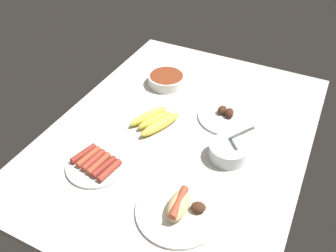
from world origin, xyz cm
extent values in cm
cube|color=silver|center=(0.00, 0.00, -1.50)|extent=(120.00, 90.00, 3.00)
ellipsoid|color=#E5D14C|center=(-1.52, 7.35, 1.92)|extent=(18.60, 10.54, 3.83)
ellipsoid|color=gold|center=(-0.34, 10.53, 1.71)|extent=(15.31, 9.84, 3.41)
ellipsoid|color=#E5D14C|center=(0.83, 13.72, 1.81)|extent=(16.67, 10.23, 3.62)
cylinder|color=white|center=(-32.39, -14.48, 0.50)|extent=(25.27, 25.27, 1.00)
ellipsoid|color=#DBB77A|center=(-32.39, -14.48, 3.20)|extent=(12.16, 7.01, 4.40)
cylinder|color=#AD472D|center=(-32.39, -14.48, 4.41)|extent=(11.26, 3.37, 2.40)
ellipsoid|color=#472819|center=(-30.08, -19.68, 2.40)|extent=(4.77, 5.29, 2.80)
cylinder|color=white|center=(-27.96, 17.44, 0.50)|extent=(20.32, 20.32, 1.00)
cylinder|color=#9E3828|center=(-29.21, 11.41, 2.12)|extent=(10.08, 3.69, 2.24)
cylinder|color=maroon|center=(-28.71, 13.82, 2.12)|extent=(10.10, 4.05, 2.24)
cylinder|color=#AD472D|center=(-28.21, 16.24, 2.12)|extent=(10.06, 3.47, 2.24)
cylinder|color=#9E3828|center=(-27.71, 18.65, 2.12)|extent=(10.06, 3.49, 2.24)
cylinder|color=#AD472D|center=(-27.21, 21.06, 2.12)|extent=(10.09, 3.83, 2.24)
cylinder|color=maroon|center=(-26.70, 23.47, 2.12)|extent=(10.10, 4.61, 2.24)
cylinder|color=white|center=(15.16, -12.70, 0.50)|extent=(21.89, 21.89, 1.00)
ellipsoid|color=#381E14|center=(15.13, -13.40, 2.24)|extent=(4.87, 5.04, 2.48)
ellipsoid|color=#472819|center=(16.17, -10.45, 2.54)|extent=(4.57, 3.90, 3.08)
ellipsoid|color=#472819|center=(16.34, -13.42, 2.36)|extent=(4.46, 3.94, 2.73)
cylinder|color=white|center=(26.04, 18.59, 2.15)|extent=(16.00, 16.00, 4.30)
cylinder|color=maroon|center=(26.04, 18.59, 3.90)|extent=(14.40, 14.40, 1.00)
cylinder|color=silver|center=(-4.63, -19.97, 2.61)|extent=(13.10, 13.10, 5.22)
cylinder|color=beige|center=(-4.63, -19.97, 3.65)|extent=(11.52, 11.52, 2.35)
cube|color=#B7B7BC|center=(-1.69, -21.61, 8.45)|extent=(2.88, 10.90, 12.73)
camera|label=1|loc=(-89.68, -39.45, 86.35)|focal=37.82mm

